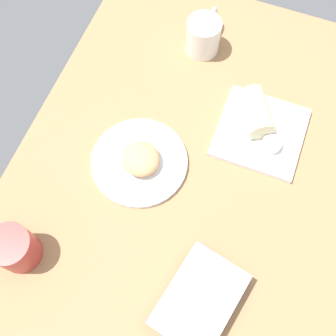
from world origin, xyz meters
TOP-DOWN VIEW (x-y plane):
  - dining_table at (0.00, 0.00)cm, footprint 110.00×90.00cm
  - round_plate at (5.77, -15.00)cm, footprint 23.55×23.55cm
  - scone_pastry at (6.05, -14.32)cm, footprint 12.87×12.87cm
  - square_plate at (-12.51, 10.39)cm, footprint 21.11×21.11cm
  - sauce_cup at (-9.12, 13.70)cm, footprint 4.82×4.82cm
  - breakfast_wrap at (-15.23, 7.73)cm, footprint 13.50×11.65cm
  - book_stack at (31.42, 9.21)cm, footprint 23.12×18.05cm
  - coffee_mug at (35.62, -31.64)cm, footprint 9.19×14.48cm
  - second_mug at (-33.12, -11.99)cm, footprint 14.35×9.13cm

SIDE VIEW (x-z plane):
  - dining_table at x=0.00cm, z-range 0.00..4.00cm
  - round_plate at x=5.77cm, z-range 4.00..5.40cm
  - square_plate at x=-12.51cm, z-range 4.00..5.60cm
  - book_stack at x=31.42cm, z-range 4.02..9.44cm
  - sauce_cup at x=-9.12cm, z-range 5.69..7.87cm
  - scone_pastry at x=6.05cm, z-range 5.40..9.90cm
  - breakfast_wrap at x=-15.23cm, z-range 5.60..12.12cm
  - second_mug at x=-33.12cm, z-range 4.11..14.01cm
  - coffee_mug at x=35.62cm, z-range 4.11..14.15cm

